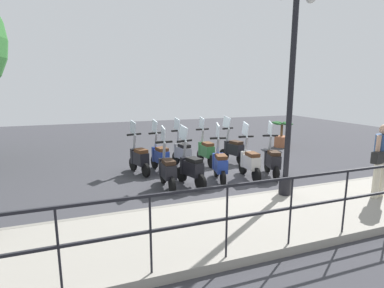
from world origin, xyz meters
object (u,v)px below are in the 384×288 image
(potted_palm, at_px, (281,136))
(scooter_near_2, at_px, (220,164))
(scooter_near_4, at_px, (167,169))
(scooter_near_1, at_px, (250,161))
(scooter_near_3, at_px, (191,168))
(pedestrian_with_bag, at_px, (382,155))
(scooter_far_2, at_px, (182,152))
(scooter_far_0, at_px, (233,149))
(scooter_near_0, at_px, (272,160))
(lamp_post_near, at_px, (290,101))
(scooter_far_4, at_px, (139,158))
(scooter_far_1, at_px, (206,150))
(scooter_far_3, at_px, (160,156))

(potted_palm, bearing_deg, scooter_near_2, 126.90)
(scooter_near_4, bearing_deg, scooter_near_1, -90.10)
(scooter_near_3, bearing_deg, scooter_near_4, 71.16)
(pedestrian_with_bag, height_order, scooter_far_2, pedestrian_with_bag)
(potted_palm, relative_size, scooter_near_1, 0.69)
(scooter_far_0, height_order, scooter_far_2, same)
(scooter_near_3, xyz_separation_m, scooter_far_0, (1.72, -2.11, 0.00))
(scooter_near_0, height_order, scooter_far_0, same)
(scooter_near_0, relative_size, scooter_near_4, 1.00)
(lamp_post_near, relative_size, potted_palm, 4.36)
(potted_palm, bearing_deg, scooter_near_1, 133.62)
(pedestrian_with_bag, bearing_deg, scooter_far_4, 36.72)
(scooter_near_0, xyz_separation_m, scooter_far_2, (1.83, 2.07, 0.00))
(pedestrian_with_bag, height_order, scooter_far_4, pedestrian_with_bag)
(scooter_far_1, xyz_separation_m, scooter_far_4, (-0.27, 2.21, 0.00))
(scooter_near_3, height_order, scooter_far_0, same)
(scooter_near_2, height_order, scooter_far_2, same)
(pedestrian_with_bag, distance_m, scooter_far_0, 4.46)
(lamp_post_near, height_order, scooter_far_3, lamp_post_near)
(scooter_near_2, relative_size, scooter_far_0, 1.00)
(scooter_far_2, height_order, scooter_far_3, same)
(scooter_far_2, bearing_deg, potted_palm, -82.10)
(pedestrian_with_bag, distance_m, scooter_near_2, 3.68)
(scooter_near_0, relative_size, scooter_far_0, 1.00)
(scooter_far_3, distance_m, scooter_far_4, 0.63)
(scooter_near_0, distance_m, scooter_far_4, 3.80)
(scooter_far_0, xyz_separation_m, scooter_far_2, (0.07, 1.76, 0.00))
(scooter_near_0, bearing_deg, scooter_near_3, 106.97)
(scooter_near_3, distance_m, scooter_near_4, 0.61)
(scooter_far_4, bearing_deg, scooter_far_0, -102.48)
(scooter_near_3, relative_size, scooter_far_0, 1.00)
(scooter_near_3, distance_m, scooter_far_0, 2.72)
(scooter_far_1, bearing_deg, scooter_near_2, 166.84)
(scooter_far_3, xyz_separation_m, scooter_far_4, (-0.02, 0.63, 0.00))
(scooter_near_4, relative_size, scooter_far_4, 1.00)
(scooter_far_1, bearing_deg, potted_palm, -71.39)
(pedestrian_with_bag, xyz_separation_m, scooter_far_3, (4.05, 3.82, -0.60))
(scooter_far_3, bearing_deg, lamp_post_near, -158.02)
(scooter_near_1, distance_m, scooter_near_2, 0.89)
(scooter_near_0, height_order, scooter_near_1, same)
(scooter_near_0, relative_size, scooter_near_3, 1.00)
(scooter_far_0, bearing_deg, scooter_near_0, 173.70)
(scooter_near_3, xyz_separation_m, scooter_far_3, (1.54, 0.42, 0.00))
(pedestrian_with_bag, height_order, scooter_near_1, pedestrian_with_bag)
(potted_palm, xyz_separation_m, scooter_near_0, (-3.44, 2.85, 0.04))
(scooter_far_3, bearing_deg, scooter_near_2, -149.33)
(scooter_far_4, bearing_deg, scooter_near_3, -161.53)
(scooter_far_1, relative_size, scooter_far_2, 1.00)
(scooter_far_4, bearing_deg, scooter_near_0, -130.22)
(scooter_near_0, height_order, scooter_near_4, same)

